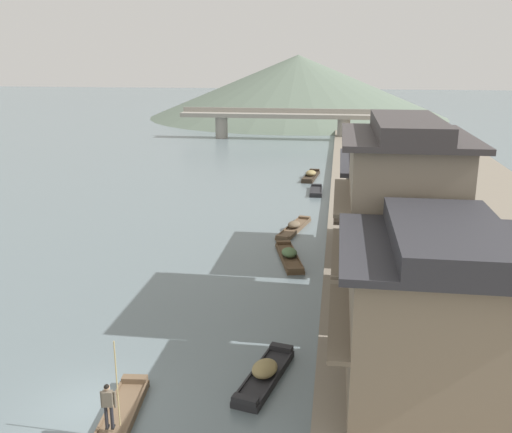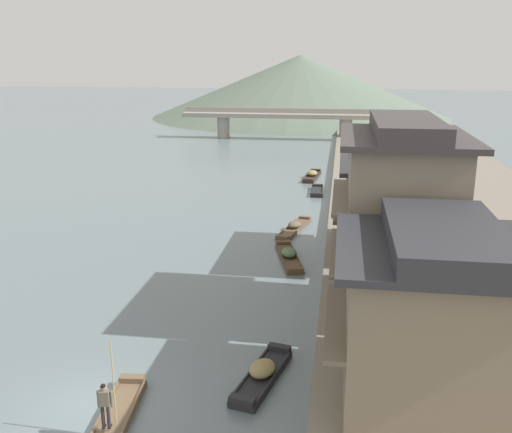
{
  "view_description": "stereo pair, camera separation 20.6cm",
  "coord_description": "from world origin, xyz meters",
  "views": [
    {
      "loc": [
        8.28,
        -16.58,
        11.94
      ],
      "look_at": [
        3.19,
        18.76,
        1.85
      ],
      "focal_mm": 40.12,
      "sensor_mm": 36.0,
      "label": 1
    },
    {
      "loc": [
        8.49,
        -16.55,
        11.94
      ],
      "look_at": [
        3.19,
        18.76,
        1.85
      ],
      "focal_mm": 40.12,
      "sensor_mm": 36.0,
      "label": 2
    }
  ],
  "objects": [
    {
      "name": "house_waterfront_second",
      "position": [
        11.17,
        8.6,
        4.94
      ],
      "size": [
        5.72,
        7.63,
        8.74
      ],
      "color": "gray",
      "rests_on": "riverbank_right"
    },
    {
      "name": "hill_far_west",
      "position": [
        -0.19,
        100.94,
        6.03
      ],
      "size": [
        59.22,
        59.22,
        12.05
      ],
      "primitive_type": "cone",
      "color": "#5B6B5B",
      "rests_on": "ground"
    },
    {
      "name": "stone_bridge",
      "position": [
        0.0,
        67.37,
        2.95
      ],
      "size": [
        30.0,
        2.4,
        4.44
      ],
      "color": "gray",
      "rests_on": "ground"
    },
    {
      "name": "riverbank_right",
      "position": [
        16.78,
        30.0,
        0.32
      ],
      "size": [
        18.0,
        110.0,
        0.64
      ],
      "primitive_type": "cube",
      "color": "slate",
      "rests_on": "ground"
    },
    {
      "name": "house_waterfront_nearest",
      "position": [
        11.86,
        1.47,
        3.64
      ],
      "size": [
        7.1,
        6.8,
        6.14
      ],
      "color": "#7F705B",
      "rests_on": "riverbank_right"
    },
    {
      "name": "boatman_person",
      "position": [
        1.44,
        -1.66,
        1.46
      ],
      "size": [
        0.56,
        0.29,
        3.04
      ],
      "color": "black",
      "rests_on": "boat_foreground_poled"
    },
    {
      "name": "boat_foreground_poled",
      "position": [
        1.33,
        -0.72,
        0.15
      ],
      "size": [
        1.45,
        4.62,
        0.45
      ],
      "color": "brown",
      "rests_on": "ground"
    },
    {
      "name": "ground_plane",
      "position": [
        0.0,
        0.0,
        0.0
      ],
      "size": [
        400.0,
        400.0,
        0.0
      ],
      "primitive_type": "plane",
      "color": "slate"
    },
    {
      "name": "boat_moored_far",
      "position": [
        5.69,
        40.21,
        0.26
      ],
      "size": [
        1.67,
        5.53,
        0.79
      ],
      "color": "#33281E",
      "rests_on": "ground"
    },
    {
      "name": "boat_moored_third",
      "position": [
        6.48,
        33.82,
        0.14
      ],
      "size": [
        1.16,
        3.91,
        0.41
      ],
      "color": "#232326",
      "rests_on": "ground"
    },
    {
      "name": "boat_midriver_drifting",
      "position": [
        5.86,
        2.52,
        0.27
      ],
      "size": [
        1.96,
        4.41,
        0.76
      ],
      "color": "#232326",
      "rests_on": "ground"
    },
    {
      "name": "boat_moored_nearest",
      "position": [
        5.43,
        22.08,
        0.21
      ],
      "size": [
        2.17,
        5.48,
        0.65
      ],
      "color": "brown",
      "rests_on": "ground"
    },
    {
      "name": "boat_moored_second",
      "position": [
        5.62,
        15.98,
        0.24
      ],
      "size": [
        2.23,
        5.22,
        0.72
      ],
      "color": "brown",
      "rests_on": "ground"
    },
    {
      "name": "house_waterfront_tall",
      "position": [
        11.08,
        16.78,
        3.64
      ],
      "size": [
        5.53,
        8.25,
        6.14
      ],
      "color": "brown",
      "rests_on": "riverbank_right"
    }
  ]
}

